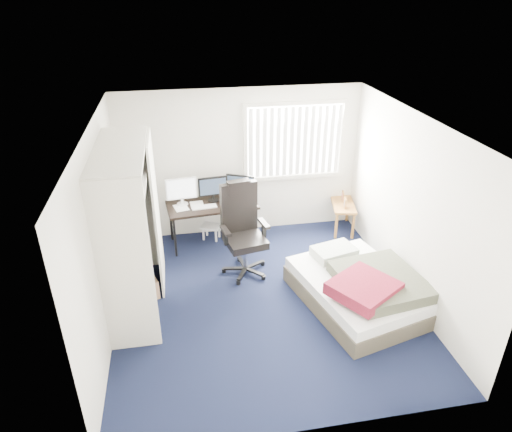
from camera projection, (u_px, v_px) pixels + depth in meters
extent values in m
plane|color=black|center=(264.00, 300.00, 6.35)|extent=(4.20, 4.20, 0.00)
plane|color=silver|center=(241.00, 163.00, 7.61)|extent=(4.00, 0.00, 4.00)
plane|color=silver|center=(312.00, 333.00, 3.94)|extent=(4.00, 0.00, 4.00)
plane|color=silver|center=(102.00, 235.00, 5.46)|extent=(0.00, 4.20, 4.20)
plane|color=silver|center=(412.00, 209.00, 6.09)|extent=(0.00, 4.20, 4.20)
plane|color=white|center=(266.00, 125.00, 5.20)|extent=(4.20, 4.20, 0.00)
cube|color=white|center=(294.00, 140.00, 7.58)|extent=(1.60, 0.02, 1.20)
cube|color=beige|center=(296.00, 103.00, 7.26)|extent=(1.72, 0.06, 0.06)
cube|color=beige|center=(293.00, 176.00, 7.84)|extent=(1.72, 0.06, 0.06)
cube|color=white|center=(295.00, 142.00, 7.52)|extent=(1.60, 0.04, 1.16)
cube|color=beige|center=(125.00, 271.00, 5.05)|extent=(0.60, 0.04, 2.20)
cube|color=beige|center=(135.00, 202.00, 6.63)|extent=(0.60, 0.04, 2.20)
cube|color=beige|center=(119.00, 150.00, 5.34)|extent=(0.60, 1.80, 0.04)
cube|color=beige|center=(123.00, 180.00, 5.51)|extent=(0.56, 1.74, 0.03)
cylinder|color=silver|center=(124.00, 189.00, 5.57)|extent=(0.03, 1.72, 0.03)
cube|color=#26262B|center=(129.00, 225.00, 5.69)|extent=(0.38, 1.10, 0.90)
cube|color=beige|center=(156.00, 214.00, 6.29)|extent=(0.03, 0.90, 2.20)
cube|color=white|center=(118.00, 184.00, 5.06)|extent=(0.38, 0.30, 0.24)
cube|color=gray|center=(122.00, 169.00, 5.50)|extent=(0.34, 0.28, 0.22)
cube|color=black|center=(212.00, 205.00, 7.46)|extent=(1.52, 0.82, 0.04)
cylinder|color=black|center=(175.00, 238.00, 7.22)|extent=(0.04, 0.04, 0.68)
cylinder|color=black|center=(171.00, 222.00, 7.70)|extent=(0.04, 0.04, 0.68)
cylinder|color=black|center=(256.00, 227.00, 7.55)|extent=(0.04, 0.04, 0.68)
cylinder|color=black|center=(247.00, 212.00, 8.03)|extent=(0.04, 0.04, 0.68)
cube|color=white|center=(181.00, 189.00, 7.31)|extent=(0.50, 0.08, 0.36)
cube|color=white|center=(181.00, 189.00, 7.31)|extent=(0.45, 0.05, 0.31)
cube|color=black|center=(213.00, 186.00, 7.44)|extent=(0.48, 0.08, 0.32)
cube|color=#1E2838|center=(213.00, 186.00, 7.44)|extent=(0.43, 0.05, 0.27)
cube|color=black|center=(240.00, 184.00, 7.52)|extent=(0.48, 0.08, 0.32)
cube|color=#1E2838|center=(240.00, 184.00, 7.52)|extent=(0.43, 0.05, 0.27)
cube|color=white|center=(204.00, 207.00, 7.33)|extent=(0.41, 0.18, 0.02)
cube|color=black|center=(222.00, 205.00, 7.40)|extent=(0.07, 0.11, 0.02)
cylinder|color=silver|center=(230.00, 199.00, 7.44)|extent=(0.08, 0.08, 0.16)
cube|color=white|center=(212.00, 204.00, 7.45)|extent=(0.33, 0.31, 0.00)
cube|color=black|center=(246.00, 268.00, 6.94)|extent=(0.78, 0.78, 0.13)
cylinder|color=silver|center=(245.00, 255.00, 6.83)|extent=(0.07, 0.07, 0.44)
cube|color=black|center=(245.00, 241.00, 6.72)|extent=(0.65, 0.65, 0.11)
cube|color=black|center=(239.00, 207.00, 6.72)|extent=(0.56, 0.22, 0.77)
cube|color=black|center=(238.00, 186.00, 6.57)|extent=(0.35, 0.20, 0.18)
cube|color=black|center=(225.00, 231.00, 6.51)|extent=(0.14, 0.32, 0.04)
cube|color=black|center=(264.00, 223.00, 6.71)|extent=(0.14, 0.32, 0.04)
cube|color=white|center=(211.00, 226.00, 7.77)|extent=(0.38, 0.35, 0.03)
cylinder|color=white|center=(203.00, 234.00, 7.78)|extent=(0.04, 0.04, 0.23)
cylinder|color=white|center=(207.00, 230.00, 7.92)|extent=(0.04, 0.04, 0.23)
cylinder|color=white|center=(216.00, 236.00, 7.73)|extent=(0.04, 0.04, 0.23)
cylinder|color=white|center=(219.00, 231.00, 7.87)|extent=(0.04, 0.04, 0.23)
cube|color=brown|center=(343.00, 205.00, 7.96)|extent=(0.51, 0.79, 0.04)
cube|color=brown|center=(336.00, 226.00, 7.79)|extent=(0.05, 0.05, 0.47)
cube|color=brown|center=(332.00, 209.00, 8.37)|extent=(0.05, 0.05, 0.47)
cube|color=brown|center=(353.00, 226.00, 7.78)|extent=(0.05, 0.05, 0.47)
cube|color=brown|center=(347.00, 209.00, 8.36)|extent=(0.05, 0.05, 0.47)
cube|color=brown|center=(345.00, 203.00, 7.76)|extent=(0.05, 0.14, 0.18)
cube|color=brown|center=(343.00, 196.00, 8.00)|extent=(0.05, 0.14, 0.18)
cube|color=#443E31|center=(357.00, 295.00, 6.27)|extent=(1.76, 2.08, 0.23)
cube|color=white|center=(358.00, 284.00, 6.18)|extent=(1.71, 2.03, 0.16)
cube|color=beige|center=(334.00, 252.00, 6.62)|extent=(0.68, 0.54, 0.14)
cube|color=#3B3F2F|center=(380.00, 282.00, 5.97)|extent=(1.17, 1.25, 0.18)
cube|color=#590F15|center=(364.00, 288.00, 5.73)|extent=(1.01, 0.99, 0.16)
cube|color=#A77553|center=(143.00, 289.00, 6.35)|extent=(0.45, 0.39, 0.28)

